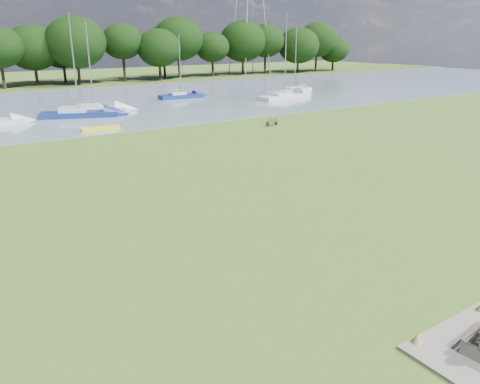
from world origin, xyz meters
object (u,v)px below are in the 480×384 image
riverbank_bench (272,122)px  sailboat_1 (78,112)px  kayak (101,128)px  sailboat_6 (294,89)px  sailboat_7 (284,95)px  sailboat_4 (93,107)px  sailboat_8 (181,95)px

riverbank_bench → sailboat_1: 21.29m
kayak → sailboat_1: 8.68m
sailboat_6 → sailboat_7: bearing=-159.3°
sailboat_4 → sailboat_7: size_ratio=0.87×
kayak → sailboat_1: (0.31, 8.67, 0.36)m
kayak → sailboat_8: bearing=56.5°
kayak → sailboat_4: (2.76, 11.42, 0.35)m
sailboat_1 → sailboat_4: (2.45, 2.76, -0.01)m
riverbank_bench → kayak: (-14.84, 6.89, -0.18)m
riverbank_bench → sailboat_7: sailboat_7 is taller
sailboat_6 → sailboat_1: bearing=169.1°
sailboat_1 → sailboat_7: 28.35m
sailboat_6 → sailboat_4: bearing=164.8°
riverbank_bench → sailboat_8: size_ratio=0.16×
sailboat_1 → sailboat_6: size_ratio=1.07×
sailboat_1 → sailboat_8: size_ratio=1.24×
kayak → sailboat_4: bearing=87.8°
sailboat_1 → sailboat_6: (34.29, 4.80, -0.00)m
sailboat_1 → sailboat_8: bearing=46.8°
riverbank_bench → sailboat_1: size_ratio=0.13×
kayak → riverbank_bench: bearing=-13.6°
sailboat_1 → sailboat_7: (28.35, -0.09, -0.02)m
sailboat_7 → sailboat_6: bearing=30.8°
sailboat_1 → sailboat_7: sailboat_7 is taller
sailboat_6 → sailboat_7: sailboat_7 is taller
sailboat_6 → sailboat_8: 18.16m
sailboat_7 → sailboat_4: bearing=165.1°
sailboat_1 → sailboat_6: sailboat_1 is taller
sailboat_7 → sailboat_8: sailboat_7 is taller
sailboat_1 → sailboat_8: (16.45, 8.20, -0.01)m
sailboat_7 → sailboat_1: bearing=171.2°
sailboat_6 → sailboat_7: (-5.94, -4.89, -0.01)m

